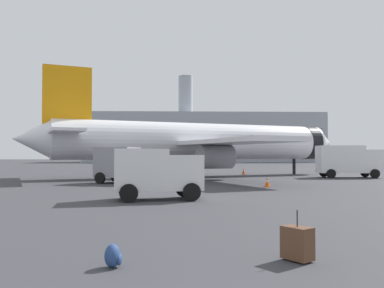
# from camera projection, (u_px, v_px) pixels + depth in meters

# --- Properties ---
(airplane_at_gate) EXTENTS (34.45, 31.56, 10.50)m
(airplane_at_gate) POSITION_uv_depth(u_px,v_px,m) (198.00, 142.00, 43.41)
(airplane_at_gate) COLOR white
(airplane_at_gate) RESTS_ON ground
(service_truck) EXTENTS (5.28, 4.01, 2.90)m
(service_truck) POSITION_uv_depth(u_px,v_px,m) (125.00, 163.00, 33.12)
(service_truck) COLOR gray
(service_truck) RESTS_ON ground
(fuel_truck) EXTENTS (6.15, 3.06, 3.20)m
(fuel_truck) POSITION_uv_depth(u_px,v_px,m) (348.00, 160.00, 41.34)
(fuel_truck) COLOR white
(fuel_truck) RESTS_ON ground
(cargo_van) EXTENTS (4.67, 2.94, 2.60)m
(cargo_van) POSITION_uv_depth(u_px,v_px,m) (157.00, 171.00, 21.17)
(cargo_van) COLOR white
(cargo_van) RESTS_ON ground
(safety_cone_near) EXTENTS (0.44, 0.44, 0.72)m
(safety_cone_near) POSITION_uv_depth(u_px,v_px,m) (244.00, 171.00, 47.99)
(safety_cone_near) COLOR #F2590C
(safety_cone_near) RESTS_ON ground
(safety_cone_mid) EXTENTS (0.44, 0.44, 0.70)m
(safety_cone_mid) POSITION_uv_depth(u_px,v_px,m) (267.00, 182.00, 29.56)
(safety_cone_mid) COLOR #F2590C
(safety_cone_mid) RESTS_ON ground
(rolling_suitcase) EXTENTS (0.70, 0.75, 1.10)m
(rolling_suitcase) POSITION_uv_depth(u_px,v_px,m) (297.00, 243.00, 8.97)
(rolling_suitcase) COLOR brown
(rolling_suitcase) RESTS_ON ground
(traveller_backpack) EXTENTS (0.36, 0.40, 0.48)m
(traveller_backpack) POSITION_uv_depth(u_px,v_px,m) (113.00, 256.00, 8.45)
(traveller_backpack) COLOR navy
(traveller_backpack) RESTS_ON ground
(terminal_building) EXTENTS (71.64, 18.55, 26.79)m
(terminal_building) POSITION_uv_depth(u_px,v_px,m) (203.00, 138.00, 128.90)
(terminal_building) COLOR #9EA3AD
(terminal_building) RESTS_ON ground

